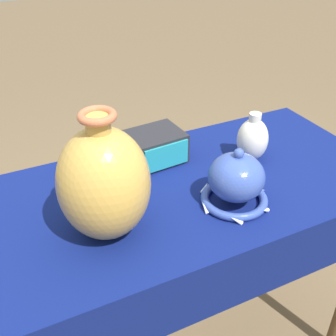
{
  "coord_description": "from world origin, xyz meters",
  "views": [
    {
      "loc": [
        -0.4,
        -0.85,
        1.48
      ],
      "look_at": [
        -0.02,
        -0.07,
        0.92
      ],
      "focal_mm": 45.0,
      "sensor_mm": 36.0,
      "label": 1
    }
  ],
  "objects": [
    {
      "name": "vase_dome_bell",
      "position": [
        0.15,
        -0.12,
        0.86
      ],
      "size": [
        0.19,
        0.18,
        0.17
      ],
      "color": "#3851A8",
      "rests_on": "display_table"
    },
    {
      "name": "vase_tall_bulbous",
      "position": [
        -0.19,
        -0.08,
        0.93
      ],
      "size": [
        0.21,
        0.21,
        0.32
      ],
      "color": "gold",
      "rests_on": "display_table"
    },
    {
      "name": "mosaic_tile_box",
      "position": [
        0.05,
        0.16,
        0.84
      ],
      "size": [
        0.17,
        0.15,
        0.09
      ],
      "rotation": [
        0.0,
        0.0,
        0.08
      ],
      "color": "#232328",
      "rests_on": "display_table"
    },
    {
      "name": "jar_round_teal",
      "position": [
        -0.16,
        0.15,
        0.85
      ],
      "size": [
        0.11,
        0.11,
        0.14
      ],
      "color": "teal",
      "rests_on": "display_table"
    },
    {
      "name": "jar_round_ivory",
      "position": [
        0.32,
        0.04,
        0.86
      ],
      "size": [
        0.09,
        0.09,
        0.15
      ],
      "color": "white",
      "rests_on": "display_table"
    },
    {
      "name": "display_table",
      "position": [
        0.0,
        -0.01,
        0.7
      ],
      "size": [
        1.33,
        0.58,
        0.79
      ],
      "color": "brown",
      "rests_on": "ground_plane"
    }
  ]
}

